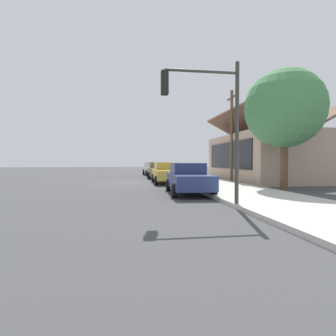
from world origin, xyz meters
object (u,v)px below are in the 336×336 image
(car_ivory, at_px, (152,168))
(car_navy, at_px, (188,178))
(traffic_light_main, at_px, (208,110))
(shade_tree, at_px, (285,109))
(fire_hydrant_red, at_px, (169,172))
(car_olive, at_px, (157,170))
(utility_pole_wooden, at_px, (232,134))
(car_mustard, at_px, (167,173))

(car_ivory, relative_size, car_navy, 1.01)
(traffic_light_main, bearing_deg, car_ivory, 179.67)
(shade_tree, bearing_deg, traffic_light_main, -49.38)
(fire_hydrant_red, bearing_deg, car_olive, -28.60)
(car_ivory, relative_size, fire_hydrant_red, 6.75)
(car_ivory, distance_m, shade_tree, 19.60)
(traffic_light_main, xyz_separation_m, utility_pole_wooden, (-12.03, 5.66, 0.44))
(traffic_light_main, relative_size, fire_hydrant_red, 7.32)
(traffic_light_main, bearing_deg, car_olive, 179.72)
(car_ivory, xyz_separation_m, shade_tree, (18.23, 6.03, 3.91))
(car_ivory, bearing_deg, car_mustard, -3.27)
(car_mustard, bearing_deg, car_ivory, -179.31)
(car_ivory, bearing_deg, utility_pole_wooden, 22.43)
(car_ivory, height_order, car_navy, same)
(car_navy, bearing_deg, car_ivory, -176.62)
(car_olive, height_order, traffic_light_main, traffic_light_main)
(car_navy, bearing_deg, shade_tree, 100.75)
(car_ivory, xyz_separation_m, utility_pole_wooden, (11.50, 5.52, 3.11))
(utility_pole_wooden, height_order, fire_hydrant_red, utility_pole_wooden)
(traffic_light_main, height_order, utility_pole_wooden, utility_pole_wooden)
(car_mustard, relative_size, traffic_light_main, 0.89)
(car_mustard, xyz_separation_m, fire_hydrant_red, (-9.06, 1.53, -0.32))
(car_navy, distance_m, traffic_light_main, 5.22)
(shade_tree, xyz_separation_m, utility_pole_wooden, (-6.74, -0.50, -0.79))
(car_olive, height_order, utility_pole_wooden, utility_pole_wooden)
(car_olive, height_order, shade_tree, shade_tree)
(car_mustard, height_order, shade_tree, shade_tree)
(car_navy, distance_m, fire_hydrant_red, 15.80)
(car_olive, relative_size, fire_hydrant_red, 6.33)
(car_olive, relative_size, shade_tree, 0.64)
(utility_pole_wooden, bearing_deg, fire_hydrant_red, -153.98)
(car_olive, relative_size, car_mustard, 0.97)
(car_olive, distance_m, traffic_light_main, 17.54)
(car_navy, height_order, traffic_light_main, traffic_light_main)
(shade_tree, bearing_deg, car_olive, -153.22)
(car_mustard, xyz_separation_m, traffic_light_main, (11.16, -0.13, 2.67))
(car_olive, bearing_deg, shade_tree, 28.39)
(car_navy, height_order, fire_hydrant_red, car_navy)
(car_olive, xyz_separation_m, traffic_light_main, (17.33, -0.09, 2.68))
(fire_hydrant_red, bearing_deg, shade_tree, 16.79)
(traffic_light_main, bearing_deg, car_navy, 176.13)
(car_olive, relative_size, traffic_light_main, 0.86)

